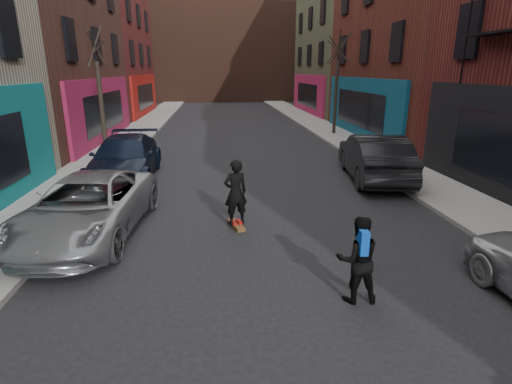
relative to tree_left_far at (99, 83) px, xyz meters
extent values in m
cube|color=gray|center=(-0.05, 12.00, -3.31)|extent=(2.50, 84.00, 0.13)
cube|color=gray|center=(12.45, 12.00, -3.31)|extent=(2.50, 84.00, 0.13)
cube|color=#47281E|center=(6.20, 38.00, 3.62)|extent=(40.00, 10.00, 14.00)
imported|color=gray|center=(1.80, -8.93, -2.65)|extent=(2.87, 5.45, 1.46)
imported|color=black|center=(1.60, -3.59, -2.59)|extent=(2.32, 5.49, 1.58)
imported|color=black|center=(10.80, -4.54, -2.53)|extent=(2.50, 5.37, 1.70)
cube|color=brown|center=(5.44, -8.79, -3.33)|extent=(0.45, 0.83, 0.10)
imported|color=black|center=(5.44, -8.79, -2.43)|extent=(0.72, 0.58, 1.71)
imported|color=black|center=(7.37, -12.45, -2.58)|extent=(0.80, 0.64, 1.59)
cube|color=blue|center=(7.36, -12.63, -2.16)|extent=(0.15, 0.31, 0.42)
camera|label=1|loc=(4.98, -18.53, 0.57)|focal=28.00mm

